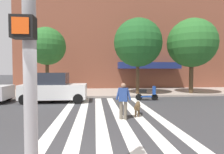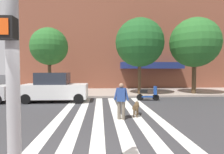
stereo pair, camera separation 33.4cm
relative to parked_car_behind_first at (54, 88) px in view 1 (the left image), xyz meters
name	(u,v)px [view 1 (the left image)]	position (x,y,z in m)	size (l,w,h in m)	color
ground_plane	(84,115)	(2.31, -3.98, -0.95)	(160.00, 160.00, 0.00)	#353538
sidewalk_far	(89,92)	(2.31, 4.54, -0.88)	(80.00, 6.00, 0.15)	#A49488
crosswalk_stripes	(109,115)	(3.55, -3.98, -0.95)	(4.95, 10.45, 0.01)	silver
parked_car_behind_first	(54,88)	(0.00, 0.00, 0.00)	(4.42, 1.94, 2.04)	silver
parked_scooter	(147,94)	(6.65, 0.00, -0.48)	(1.63, 0.50, 1.11)	black
street_tree_nearest	(47,46)	(-1.32, 3.46, 3.34)	(3.29, 3.29, 5.81)	#4C3823
street_tree_middle	(138,43)	(6.60, 2.66, 3.65)	(4.22, 4.22, 6.57)	#4C3823
street_tree_further	(192,43)	(11.50, 2.58, 3.68)	(4.33, 4.33, 6.67)	#4C3823
pedestrian_dog_walker	(123,99)	(4.12, -4.85, -0.03)	(0.70, 0.35, 1.64)	#6B6051
dog_on_leash	(137,107)	(4.91, -4.27, -0.51)	(0.48, 1.05, 0.65)	brown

